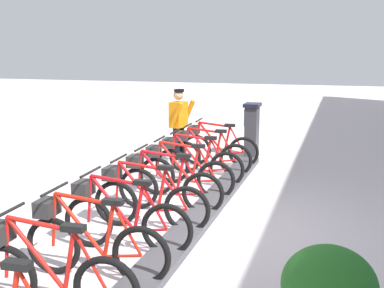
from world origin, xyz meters
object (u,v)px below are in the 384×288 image
(payment_kiosk, at_px, (252,129))
(bike_docked_6, at_px, (121,218))
(bike_docked_7, at_px, (90,242))
(worker_near_rack, at_px, (179,123))
(bike_docked_8, at_px, (47,274))
(bike_docked_3, at_px, (182,173))
(bike_docked_1, at_px, (206,154))
(bike_docked_4, at_px, (165,185))
(bike_docked_2, at_px, (195,162))
(bike_docked_0, at_px, (216,147))
(bike_docked_5, at_px, (146,200))

(payment_kiosk, xyz_separation_m, bike_docked_6, (0.57, 5.83, -0.24))
(bike_docked_7, relative_size, worker_near_rack, 1.04)
(payment_kiosk, height_order, bike_docked_8, payment_kiosk)
(payment_kiosk, relative_size, bike_docked_3, 0.74)
(bike_docked_8, distance_m, worker_near_rack, 6.36)
(bike_docked_1, height_order, bike_docked_3, same)
(bike_docked_8, bearing_deg, bike_docked_4, -90.00)
(payment_kiosk, bearing_deg, bike_docked_6, 84.40)
(worker_near_rack, bearing_deg, payment_kiosk, -141.91)
(bike_docked_2, xyz_separation_m, worker_near_rack, (0.86, -1.57, 0.48))
(bike_docked_0, relative_size, worker_near_rack, 1.04)
(bike_docked_5, distance_m, bike_docked_8, 2.36)
(payment_kiosk, relative_size, worker_near_rack, 0.77)
(payment_kiosk, distance_m, bike_docked_7, 6.65)
(bike_docked_1, bearing_deg, bike_docked_5, 90.00)
(bike_docked_4, bearing_deg, bike_docked_3, -90.00)
(payment_kiosk, height_order, bike_docked_4, payment_kiosk)
(bike_docked_6, bearing_deg, bike_docked_0, -90.00)
(bike_docked_6, bearing_deg, bike_docked_7, 90.00)
(bike_docked_5, xyz_separation_m, bike_docked_8, (0.00, 2.36, 0.00))
(worker_near_rack, bearing_deg, bike_docked_4, 105.27)
(payment_kiosk, xyz_separation_m, bike_docked_7, (0.57, 6.62, -0.24))
(bike_docked_3, bearing_deg, bike_docked_5, 90.00)
(bike_docked_3, xyz_separation_m, bike_docked_7, (0.00, 3.15, 0.00))
(bike_docked_6, bearing_deg, bike_docked_8, 90.00)
(bike_docked_7, bearing_deg, bike_docked_5, -90.00)
(bike_docked_0, bearing_deg, bike_docked_8, 90.00)
(worker_near_rack, bearing_deg, bike_docked_0, -179.50)
(bike_docked_1, relative_size, bike_docked_6, 1.00)
(bike_docked_4, height_order, worker_near_rack, worker_near_rack)
(bike_docked_3, relative_size, bike_docked_4, 1.00)
(bike_docked_4, height_order, bike_docked_6, same)
(bike_docked_1, relative_size, bike_docked_8, 1.00)
(bike_docked_5, height_order, bike_docked_8, same)
(bike_docked_3, bearing_deg, bike_docked_0, -90.00)
(bike_docked_2, bearing_deg, bike_docked_7, 90.00)
(worker_near_rack, bearing_deg, bike_docked_6, 100.31)
(bike_docked_3, bearing_deg, bike_docked_2, -90.00)
(bike_docked_6, bearing_deg, bike_docked_3, -90.00)
(bike_docked_7, bearing_deg, bike_docked_8, 90.00)
(bike_docked_2, bearing_deg, bike_docked_8, 90.00)
(bike_docked_6, bearing_deg, bike_docked_5, -90.00)
(bike_docked_5, bearing_deg, bike_docked_2, -90.00)
(payment_kiosk, distance_m, worker_near_rack, 1.83)
(bike_docked_7, bearing_deg, bike_docked_3, -90.00)
(bike_docked_6, xyz_separation_m, bike_docked_7, (0.00, 0.79, 0.00))
(bike_docked_0, xyz_separation_m, bike_docked_1, (0.00, 0.79, 0.00))
(bike_docked_0, relative_size, bike_docked_6, 1.00)
(bike_docked_4, bearing_deg, payment_kiosk, -97.64)
(bike_docked_5, bearing_deg, bike_docked_8, 90.00)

